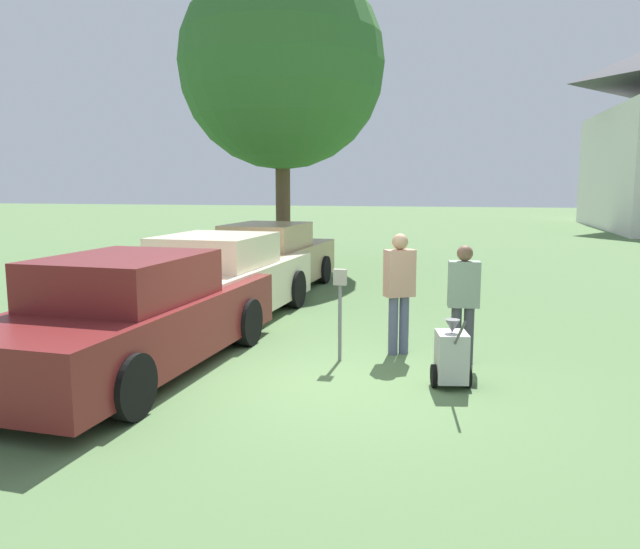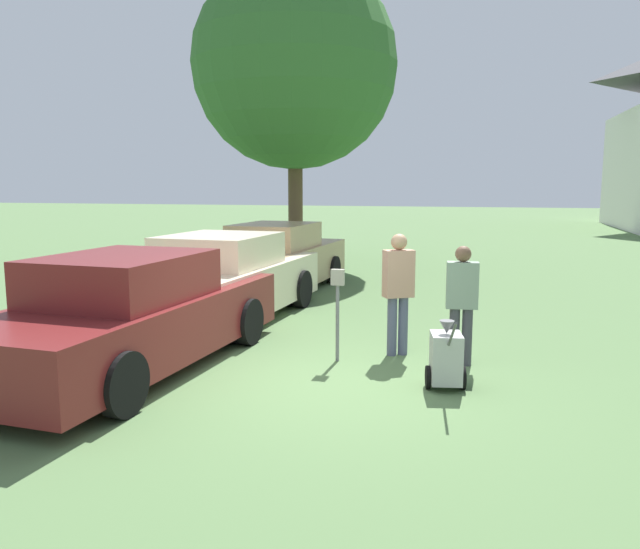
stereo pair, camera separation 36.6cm
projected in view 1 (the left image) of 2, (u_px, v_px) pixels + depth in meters
The scene contains 9 objects.
ground_plane at pixel (327, 382), 7.81m from camera, with size 120.00×120.00×0.00m, color #517042.
parked_car_maroon at pixel (134, 317), 8.20m from camera, with size 2.34×5.24×1.56m.
parked_car_cream at pixel (220, 281), 11.21m from camera, with size 2.33×4.93×1.57m.
parked_car_tan at pixel (269, 260), 14.22m from camera, with size 2.15×5.02×1.57m.
parking_meter at pixel (340, 297), 8.63m from camera, with size 0.18×0.09×1.30m.
person_worker at pixel (399, 286), 8.97m from camera, with size 0.47×0.40×1.76m.
person_supervisor at pixel (463, 297), 8.50m from camera, with size 0.44×0.26×1.64m.
equipment_cart at pixel (451, 356), 7.58m from camera, with size 0.51×1.00×1.00m.
shade_tree at pixel (282, 66), 18.21m from camera, with size 6.03×6.03×8.90m.
Camera 1 is at (1.48, -7.38, 2.47)m, focal length 35.00 mm.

